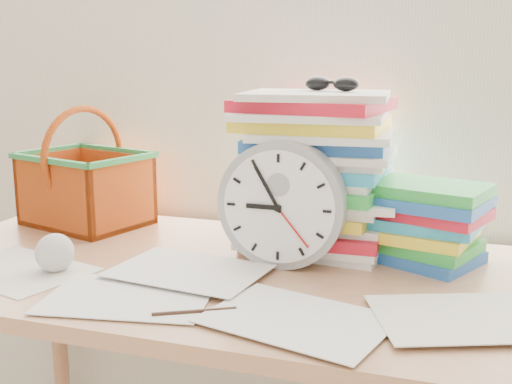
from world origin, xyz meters
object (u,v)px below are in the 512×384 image
(clock, at_px, (282,204))
(basket, at_px, (85,167))
(paper_stack, at_px, (315,172))
(book_stack, at_px, (419,221))
(desk, at_px, (232,303))

(clock, height_order, basket, basket)
(paper_stack, relative_size, book_stack, 1.25)
(book_stack, relative_size, basket, 0.94)
(book_stack, bearing_deg, paper_stack, 175.97)
(paper_stack, bearing_deg, book_stack, -4.03)
(desk, height_order, paper_stack, paper_stack)
(desk, xyz_separation_m, clock, (0.09, 0.05, 0.20))
(paper_stack, distance_m, basket, 0.60)
(paper_stack, height_order, basket, paper_stack)
(desk, xyz_separation_m, book_stack, (0.35, 0.18, 0.16))
(desk, height_order, book_stack, book_stack)
(desk, bearing_deg, basket, 155.69)
(desk, xyz_separation_m, paper_stack, (0.12, 0.20, 0.25))
(book_stack, xyz_separation_m, basket, (-0.83, 0.03, 0.06))
(paper_stack, bearing_deg, desk, -122.28)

